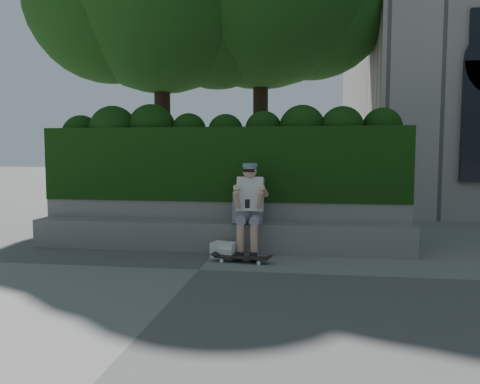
% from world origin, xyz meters
% --- Properties ---
extents(ground, '(80.00, 80.00, 0.00)m').
position_xyz_m(ground, '(0.00, 0.00, 0.00)').
color(ground, slate).
rests_on(ground, ground).
extents(bench_ledge, '(6.00, 0.45, 0.45)m').
position_xyz_m(bench_ledge, '(0.00, 1.25, 0.23)').
color(bench_ledge, gray).
rests_on(bench_ledge, ground).
extents(planter_wall, '(6.00, 0.50, 0.75)m').
position_xyz_m(planter_wall, '(0.00, 1.73, 0.38)').
color(planter_wall, gray).
rests_on(planter_wall, ground).
extents(hedge, '(6.00, 1.00, 1.20)m').
position_xyz_m(hedge, '(0.00, 1.95, 1.35)').
color(hedge, black).
rests_on(hedge, planter_wall).
extents(person, '(0.40, 0.76, 1.38)m').
position_xyz_m(person, '(0.54, 1.07, 0.75)').
color(person, gray).
rests_on(person, ground).
extents(skateboard, '(0.78, 0.27, 0.08)m').
position_xyz_m(skateboard, '(0.49, 0.49, 0.07)').
color(skateboard, black).
rests_on(skateboard, ground).
extents(backpack_plaid, '(0.32, 0.19, 0.45)m').
position_xyz_m(backpack_plaid, '(0.42, 1.15, 0.67)').
color(backpack_plaid, '#ACACB1').
rests_on(backpack_plaid, bench_ledge).
extents(backpack_ground, '(0.40, 0.32, 0.23)m').
position_xyz_m(backpack_ground, '(0.20, 0.75, 0.11)').
color(backpack_ground, silver).
rests_on(backpack_ground, ground).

